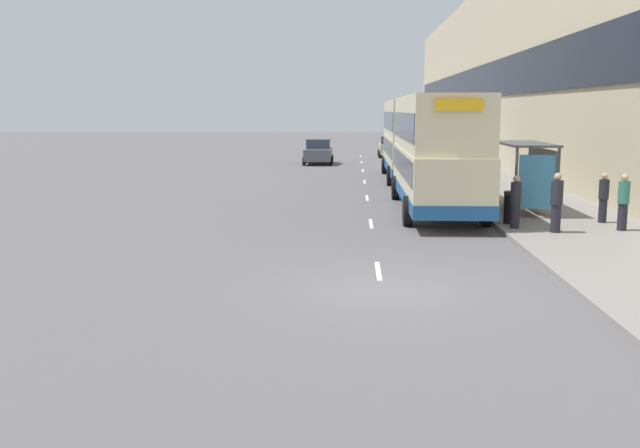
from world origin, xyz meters
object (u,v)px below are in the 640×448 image
(double_decker_bus_ahead, at_px, (411,138))
(pedestrian_3, at_px, (516,201))
(car_1, at_px, (390,147))
(pedestrian_4, at_px, (557,202))
(pedestrian_1, at_px, (623,202))
(pedestrian_2, at_px, (487,178))
(pedestrian_at_shelter, at_px, (603,197))
(litter_bin, at_px, (512,207))
(double_decker_bus_near, at_px, (436,151))
(bus_shelter, at_px, (531,164))
(car_0, at_px, (318,152))

(double_decker_bus_ahead, xyz_separation_m, pedestrian_3, (1.92, -17.12, -1.30))
(car_1, relative_size, pedestrian_4, 2.11)
(double_decker_bus_ahead, relative_size, pedestrian_1, 6.01)
(pedestrian_2, xyz_separation_m, pedestrian_3, (-0.56, -7.93, 0.01))
(pedestrian_at_shelter, bearing_deg, pedestrian_4, -136.13)
(double_decker_bus_ahead, bearing_deg, litter_bin, -82.88)
(double_decker_bus_near, xyz_separation_m, pedestrian_1, (5.16, -4.79, -1.25))
(bus_shelter, bearing_deg, double_decker_bus_near, 166.50)
(bus_shelter, relative_size, double_decker_bus_near, 0.38)
(double_decker_bus_near, height_order, pedestrian_at_shelter, double_decker_bus_near)
(pedestrian_3, height_order, litter_bin, pedestrian_3)
(car_1, bearing_deg, pedestrian_4, -85.12)
(bus_shelter, relative_size, pedestrian_at_shelter, 2.58)
(car_0, bearing_deg, bus_shelter, 109.90)
(double_decker_bus_near, bearing_deg, pedestrian_3, -66.36)
(double_decker_bus_near, height_order, pedestrian_2, double_decker_bus_near)
(double_decker_bus_ahead, bearing_deg, car_0, 116.92)
(double_decker_bus_near, distance_m, pedestrian_4, 6.17)
(car_0, height_order, pedestrian_4, pedestrian_4)
(pedestrian_3, relative_size, pedestrian_4, 0.92)
(litter_bin, bearing_deg, pedestrian_at_shelter, 6.03)
(pedestrian_1, bearing_deg, pedestrian_at_shelter, 92.61)
(pedestrian_1, bearing_deg, pedestrian_3, 174.94)
(car_0, relative_size, pedestrian_1, 2.37)
(double_decker_bus_ahead, height_order, pedestrian_4, double_decker_bus_ahead)
(pedestrian_4, bearing_deg, litter_bin, 119.56)
(pedestrian_3, bearing_deg, double_decker_bus_near, 113.64)
(car_1, height_order, pedestrian_3, pedestrian_3)
(double_decker_bus_ahead, distance_m, pedestrian_at_shelter, 16.70)
(car_1, bearing_deg, bus_shelter, -83.96)
(car_1, relative_size, pedestrian_1, 2.19)
(pedestrian_2, height_order, pedestrian_4, pedestrian_4)
(double_decker_bus_ahead, distance_m, pedestrian_3, 17.28)
(pedestrian_at_shelter, bearing_deg, litter_bin, -173.97)
(bus_shelter, xyz_separation_m, pedestrian_3, (-1.32, -3.71, -0.89))
(double_decker_bus_ahead, bearing_deg, pedestrian_1, -73.64)
(bus_shelter, height_order, pedestrian_3, bus_shelter)
(pedestrian_1, distance_m, pedestrian_2, 8.62)
(pedestrian_1, xyz_separation_m, litter_bin, (-3.09, 1.22, -0.36))
(double_decker_bus_ahead, distance_m, car_1, 18.81)
(car_0, xyz_separation_m, pedestrian_4, (8.58, -28.91, 0.19))
(car_0, height_order, litter_bin, car_0)
(pedestrian_at_shelter, distance_m, pedestrian_4, 2.87)
(pedestrian_at_shelter, bearing_deg, bus_shelter, 126.08)
(pedestrian_at_shelter, xyz_separation_m, pedestrian_4, (-2.07, -1.99, 0.09))
(car_1, height_order, pedestrian_1, pedestrian_1)
(bus_shelter, distance_m, double_decker_bus_near, 3.42)
(double_decker_bus_near, distance_m, pedestrian_2, 4.45)
(double_decker_bus_ahead, bearing_deg, double_decker_bus_near, -90.25)
(double_decker_bus_near, bearing_deg, pedestrian_at_shelter, -32.58)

